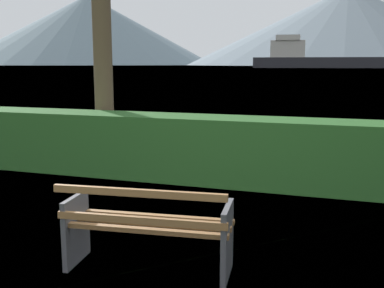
% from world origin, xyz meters
% --- Properties ---
extents(ground_plane, '(1400.00, 1400.00, 0.00)m').
position_xyz_m(ground_plane, '(0.00, 0.00, 0.00)').
color(ground_plane, '#567A38').
extents(water_surface, '(620.00, 620.00, 0.00)m').
position_xyz_m(water_surface, '(0.00, 306.15, 0.00)').
color(water_surface, '#6B8EA3').
rests_on(water_surface, ground_plane).
extents(park_bench, '(1.62, 0.73, 0.87)m').
position_xyz_m(park_bench, '(0.01, -0.06, 0.42)').
color(park_bench, olive).
rests_on(park_bench, ground_plane).
extents(hedge_row, '(11.96, 0.89, 1.08)m').
position_xyz_m(hedge_row, '(0.00, 3.39, 0.54)').
color(hedge_row, '#285B23').
rests_on(hedge_row, ground_plane).
extents(cargo_ship_large, '(81.79, 17.63, 14.00)m').
position_xyz_m(cargo_ship_large, '(-3.25, 206.09, 3.91)').
color(cargo_ship_large, '#232328').
rests_on(cargo_ship_large, water_surface).
extents(distant_hills, '(826.56, 353.67, 86.76)m').
position_xyz_m(distant_hills, '(-66.07, 542.27, 40.95)').
color(distant_hills, slate).
rests_on(distant_hills, ground_plane).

